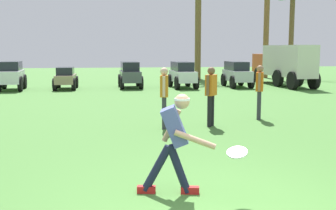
{
  "coord_description": "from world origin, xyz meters",
  "views": [
    {
      "loc": [
        -1.33,
        -4.89,
        2.04
      ],
      "look_at": [
        -0.16,
        3.48,
        0.9
      ],
      "focal_mm": 45.0,
      "sensor_mm": 36.0,
      "label": 1
    }
  ],
  "objects_px": {
    "frisbee_thrower": "(174,138)",
    "teammate_near_sideline": "(211,91)",
    "teammate_midfield": "(260,87)",
    "box_truck": "(284,63)",
    "frisbee_in_flight": "(237,152)",
    "teammate_deep": "(164,92)",
    "parked_car_slot_e": "(237,73)",
    "parked_car_slot_a": "(12,75)",
    "palm_tree_left_of_centre": "(198,24)",
    "palm_tree_right_of_centre": "(266,22)",
    "palm_tree_far_right": "(292,26)",
    "palm_tree_far_left": "(198,23)",
    "parked_car_slot_d": "(183,74)",
    "parked_car_slot_c": "(130,74)",
    "parked_car_slot_b": "(66,78)"
  },
  "relations": [
    {
      "from": "frisbee_thrower",
      "to": "teammate_near_sideline",
      "type": "height_order",
      "value": "teammate_near_sideline"
    },
    {
      "from": "teammate_midfield",
      "to": "box_truck",
      "type": "xyz_separation_m",
      "value": [
        5.18,
        10.42,
        0.29
      ]
    },
    {
      "from": "frisbee_in_flight",
      "to": "teammate_deep",
      "type": "relative_size",
      "value": 0.24
    },
    {
      "from": "teammate_deep",
      "to": "parked_car_slot_e",
      "type": "distance_m",
      "value": 12.21
    },
    {
      "from": "parked_car_slot_a",
      "to": "palm_tree_left_of_centre",
      "type": "relative_size",
      "value": 0.39
    },
    {
      "from": "teammate_deep",
      "to": "parked_car_slot_a",
      "type": "distance_m",
      "value": 12.5
    },
    {
      "from": "palm_tree_right_of_centre",
      "to": "teammate_deep",
      "type": "bearing_deg",
      "value": -118.05
    },
    {
      "from": "teammate_deep",
      "to": "palm_tree_far_right",
      "type": "distance_m",
      "value": 21.46
    },
    {
      "from": "parked_car_slot_a",
      "to": "palm_tree_far_left",
      "type": "distance_m",
      "value": 11.59
    },
    {
      "from": "palm_tree_far_right",
      "to": "teammate_midfield",
      "type": "bearing_deg",
      "value": -116.6
    },
    {
      "from": "parked_car_slot_d",
      "to": "palm_tree_far_right",
      "type": "bearing_deg",
      "value": 38.15
    },
    {
      "from": "teammate_midfield",
      "to": "parked_car_slot_c",
      "type": "xyz_separation_m",
      "value": [
        -3.2,
        10.33,
        -0.22
      ]
    },
    {
      "from": "parked_car_slot_d",
      "to": "palm_tree_right_of_centre",
      "type": "distance_m",
      "value": 10.13
    },
    {
      "from": "box_truck",
      "to": "frisbee_thrower",
      "type": "bearing_deg",
      "value": -117.74
    },
    {
      "from": "parked_car_slot_c",
      "to": "parked_car_slot_e",
      "type": "relative_size",
      "value": 1.01
    },
    {
      "from": "palm_tree_right_of_centre",
      "to": "teammate_near_sideline",
      "type": "bearing_deg",
      "value": -114.95
    },
    {
      "from": "palm_tree_right_of_centre",
      "to": "palm_tree_far_right",
      "type": "distance_m",
      "value": 2.08
    },
    {
      "from": "frisbee_thrower",
      "to": "parked_car_slot_e",
      "type": "xyz_separation_m",
      "value": [
        5.79,
        15.83,
        -0.08
      ]
    },
    {
      "from": "parked_car_slot_e",
      "to": "palm_tree_far_left",
      "type": "xyz_separation_m",
      "value": [
        -1.15,
        4.49,
        2.84
      ]
    },
    {
      "from": "frisbee_in_flight",
      "to": "parked_car_slot_d",
      "type": "relative_size",
      "value": 0.15
    },
    {
      "from": "teammate_near_sideline",
      "to": "palm_tree_left_of_centre",
      "type": "bearing_deg",
      "value": 79.12
    },
    {
      "from": "parked_car_slot_a",
      "to": "parked_car_slot_b",
      "type": "height_order",
      "value": "parked_car_slot_a"
    },
    {
      "from": "parked_car_slot_e",
      "to": "palm_tree_left_of_centre",
      "type": "height_order",
      "value": "palm_tree_left_of_centre"
    },
    {
      "from": "teammate_midfield",
      "to": "teammate_deep",
      "type": "bearing_deg",
      "value": -160.52
    },
    {
      "from": "parked_car_slot_a",
      "to": "parked_car_slot_d",
      "type": "bearing_deg",
      "value": 0.06
    },
    {
      "from": "frisbee_in_flight",
      "to": "palm_tree_far_left",
      "type": "distance_m",
      "value": 21.23
    },
    {
      "from": "teammate_near_sideline",
      "to": "palm_tree_far_left",
      "type": "relative_size",
      "value": 0.26
    },
    {
      "from": "parked_car_slot_a",
      "to": "palm_tree_far_left",
      "type": "xyz_separation_m",
      "value": [
        10.27,
        4.58,
        2.82
      ]
    },
    {
      "from": "teammate_near_sideline",
      "to": "parked_car_slot_c",
      "type": "relative_size",
      "value": 0.64
    },
    {
      "from": "parked_car_slot_c",
      "to": "parked_car_slot_e",
      "type": "bearing_deg",
      "value": -3.68
    },
    {
      "from": "parked_car_slot_c",
      "to": "teammate_near_sideline",
      "type": "bearing_deg",
      "value": -82.09
    },
    {
      "from": "teammate_midfield",
      "to": "palm_tree_far_right",
      "type": "height_order",
      "value": "palm_tree_far_right"
    },
    {
      "from": "parked_car_slot_b",
      "to": "palm_tree_far_left",
      "type": "distance_m",
      "value": 9.38
    },
    {
      "from": "frisbee_in_flight",
      "to": "parked_car_slot_b",
      "type": "distance_m",
      "value": 16.68
    },
    {
      "from": "teammate_deep",
      "to": "parked_car_slot_d",
      "type": "xyz_separation_m",
      "value": [
        2.38,
        10.91,
        -0.22
      ]
    },
    {
      "from": "teammate_near_sideline",
      "to": "palm_tree_far_left",
      "type": "distance_m",
      "value": 15.84
    },
    {
      "from": "parked_car_slot_d",
      "to": "parked_car_slot_a",
      "type": "bearing_deg",
      "value": -179.94
    },
    {
      "from": "teammate_deep",
      "to": "palm_tree_far_left",
      "type": "height_order",
      "value": "palm_tree_far_left"
    },
    {
      "from": "parked_car_slot_b",
      "to": "parked_car_slot_d",
      "type": "bearing_deg",
      "value": -1.18
    },
    {
      "from": "palm_tree_far_left",
      "to": "palm_tree_far_right",
      "type": "relative_size",
      "value": 1.02
    },
    {
      "from": "frisbee_in_flight",
      "to": "parked_car_slot_c",
      "type": "bearing_deg",
      "value": 92.15
    },
    {
      "from": "frisbee_in_flight",
      "to": "palm_tree_right_of_centre",
      "type": "distance_m",
      "value": 24.7
    },
    {
      "from": "parked_car_slot_c",
      "to": "palm_tree_far_right",
      "type": "bearing_deg",
      "value": 29.58
    },
    {
      "from": "teammate_midfield",
      "to": "palm_tree_far_right",
      "type": "relative_size",
      "value": 0.26
    },
    {
      "from": "teammate_deep",
      "to": "parked_car_slot_e",
      "type": "relative_size",
      "value": 0.65
    },
    {
      "from": "frisbee_in_flight",
      "to": "palm_tree_far_left",
      "type": "height_order",
      "value": "palm_tree_far_left"
    },
    {
      "from": "parked_car_slot_e",
      "to": "box_truck",
      "type": "distance_m",
      "value": 2.85
    },
    {
      "from": "box_truck",
      "to": "palm_tree_far_left",
      "type": "xyz_separation_m",
      "value": [
        -3.92,
        4.04,
        2.33
      ]
    },
    {
      "from": "frisbee_in_flight",
      "to": "teammate_near_sideline",
      "type": "bearing_deg",
      "value": 80.03
    },
    {
      "from": "parked_car_slot_c",
      "to": "palm_tree_right_of_centre",
      "type": "height_order",
      "value": "palm_tree_right_of_centre"
    }
  ]
}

